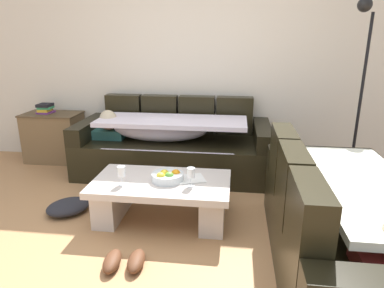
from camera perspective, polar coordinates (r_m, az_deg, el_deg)
name	(u,v)px	position (r m, az deg, el deg)	size (l,w,h in m)	color
ground_plane	(151,250)	(2.83, -6.80, -16.93)	(14.00, 14.00, 0.00)	#B17D4F
back_wall	(188,56)	(4.46, -0.61, 14.24)	(9.00, 0.10, 2.70)	beige
couch_along_wall	(171,146)	(4.15, -3.47, -0.33)	(2.25, 0.92, 0.88)	black
couch_near_window	(343,229)	(2.62, 23.66, -12.79)	(0.92, 1.94, 0.88)	black
coffee_table	(162,195)	(3.11, -5.03, -8.40)	(1.20, 0.68, 0.38)	beige
fruit_bowl	(168,176)	(3.02, -4.04, -5.36)	(0.28, 0.28, 0.10)	silver
wine_glass_near_left	(121,172)	(2.97, -11.57, -4.57)	(0.07, 0.07, 0.17)	silver
wine_glass_near_right	(191,174)	(2.88, -0.18, -4.92)	(0.07, 0.07, 0.17)	silver
open_magazine	(188,179)	(3.06, -0.60, -5.79)	(0.28, 0.21, 0.01)	white
side_cabinet	(54,137)	(4.91, -21.77, 1.07)	(0.72, 0.44, 0.64)	brown
book_stack_on_cabinet	(45,108)	(4.86, -23.04, 5.44)	(0.19, 0.21, 0.13)	#72337F
floor_lamp	(359,84)	(4.05, 25.81, 8.93)	(0.33, 0.31, 1.95)	black
pair_of_shoes	(124,261)	(2.66, -11.11, -18.40)	(0.31, 0.30, 0.09)	#59331E
crumpled_garment	(68,207)	(3.49, -19.72, -9.71)	(0.40, 0.32, 0.12)	#232328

